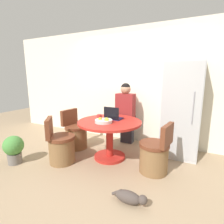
% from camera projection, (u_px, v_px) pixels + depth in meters
% --- Properties ---
extents(ground_plane, '(12.00, 12.00, 0.00)m').
position_uv_depth(ground_plane, '(101.00, 164.00, 3.07)').
color(ground_plane, '#9E8466').
extents(wall_back, '(7.00, 0.06, 2.60)m').
position_uv_depth(wall_back, '(131.00, 86.00, 4.05)').
color(wall_back, silver).
rests_on(wall_back, ground_plane).
extents(refrigerator, '(0.67, 0.66, 1.82)m').
position_uv_depth(refrigerator, '(182.00, 109.00, 3.30)').
color(refrigerator, silver).
rests_on(refrigerator, ground_plane).
extents(dining_table, '(1.17, 1.17, 0.72)m').
position_uv_depth(dining_table, '(110.00, 132.00, 3.22)').
color(dining_table, '#B2261E').
rests_on(dining_table, ground_plane).
extents(chair_left_side, '(0.49, 0.48, 0.82)m').
position_uv_depth(chair_left_side, '(76.00, 135.00, 3.75)').
color(chair_left_side, brown).
rests_on(chair_left_side, ground_plane).
extents(chair_near_left_corner, '(0.55, 0.54, 0.82)m').
position_uv_depth(chair_near_left_corner, '(61.00, 147.00, 3.10)').
color(chair_near_left_corner, brown).
rests_on(chair_near_left_corner, ground_plane).
extents(chair_right_side, '(0.49, 0.48, 0.82)m').
position_uv_depth(chair_right_side, '(155.00, 155.00, 2.78)').
color(chair_right_side, brown).
rests_on(chair_right_side, ground_plane).
extents(person_seated, '(0.40, 0.37, 1.38)m').
position_uv_depth(person_seated, '(126.00, 111.00, 3.88)').
color(person_seated, '#2D2D38').
rests_on(person_seated, ground_plane).
extents(laptop, '(0.31, 0.24, 0.25)m').
position_uv_depth(laptop, '(113.00, 117.00, 3.30)').
color(laptop, '#141947').
rests_on(laptop, dining_table).
extents(fruit_bowl, '(0.30, 0.30, 0.10)m').
position_uv_depth(fruit_bowl, '(104.00, 121.00, 3.06)').
color(fruit_bowl, beige).
rests_on(fruit_bowl, dining_table).
extents(coffee_cup, '(0.09, 0.09, 0.08)m').
position_uv_depth(coffee_cup, '(99.00, 116.00, 3.38)').
color(coffee_cup, '#B2332D').
rests_on(coffee_cup, dining_table).
extents(cat, '(0.46, 0.16, 0.16)m').
position_uv_depth(cat, '(130.00, 197.00, 2.12)').
color(cat, '#473D38').
rests_on(cat, ground_plane).
extents(potted_plant, '(0.34, 0.34, 0.51)m').
position_uv_depth(potted_plant, '(14.00, 148.00, 3.06)').
color(potted_plant, slate).
rests_on(potted_plant, ground_plane).
extents(handbag, '(0.30, 0.14, 0.26)m').
position_uv_depth(handbag, '(60.00, 148.00, 3.44)').
color(handbag, tan).
rests_on(handbag, ground_plane).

